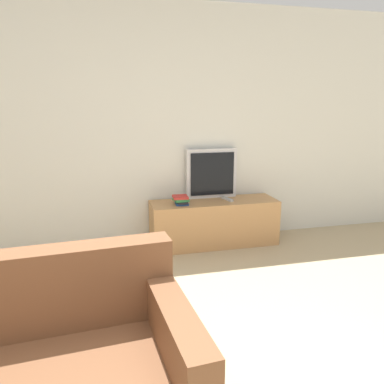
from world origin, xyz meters
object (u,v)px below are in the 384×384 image
book_stack (181,200)px  remote_on_stand (227,199)px  tv_stand (214,223)px  television (211,173)px

book_stack → remote_on_stand: book_stack is taller
tv_stand → book_stack: 0.49m
book_stack → tv_stand: bearing=7.7°
tv_stand → television: bearing=85.5°
book_stack → remote_on_stand: bearing=6.1°
tv_stand → book_stack: (-0.39, -0.05, 0.30)m
tv_stand → remote_on_stand: 0.30m
tv_stand → book_stack: book_stack is taller
tv_stand → television: size_ratio=2.42×
television → book_stack: television is taller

